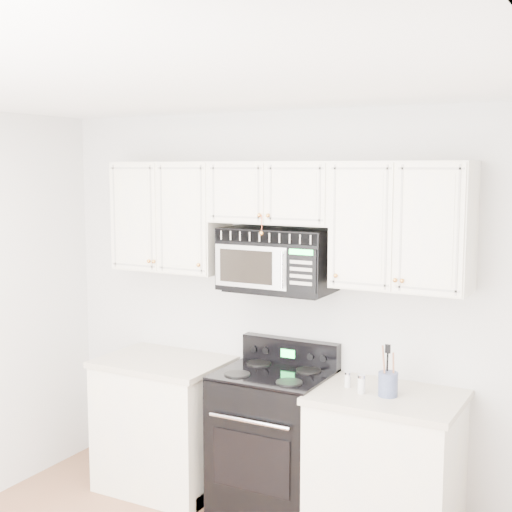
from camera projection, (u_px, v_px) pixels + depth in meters
The scene contains 9 objects.
room at pixel (120, 375), 3.23m from camera, with size 3.51×3.51×2.61m.
base_cabinet_left at pixel (165, 428), 4.97m from camera, with size 0.86×0.65×0.92m.
base_cabinet_right at pixel (386, 474), 4.22m from camera, with size 0.86×0.65×0.92m.
range at pixel (273, 441), 4.59m from camera, with size 0.69×0.63×1.10m.
upper_cabinets at pixel (277, 215), 4.54m from camera, with size 2.44×0.37×0.75m.
microwave at pixel (277, 259), 4.55m from camera, with size 0.72×0.41×0.40m.
utensil_crock at pixel (388, 383), 4.11m from camera, with size 0.11×0.11×0.30m.
shaker_salt at pixel (348, 380), 4.28m from camera, with size 0.04×0.04×0.09m.
shaker_pepper at pixel (361, 384), 4.16m from camera, with size 0.05×0.05×0.11m.
Camera 1 is at (2.03, -2.47, 2.24)m, focal length 50.00 mm.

